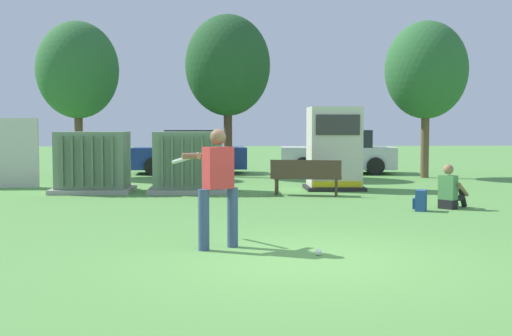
# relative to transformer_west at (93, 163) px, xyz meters

# --- Properties ---
(ground_plane) EXTENTS (96.00, 96.00, 0.00)m
(ground_plane) POSITION_rel_transformer_west_xyz_m (4.56, -9.10, -0.79)
(ground_plane) COLOR #5B9947
(transformer_west) EXTENTS (2.10, 1.70, 1.62)m
(transformer_west) POSITION_rel_transformer_west_xyz_m (0.00, 0.00, 0.00)
(transformer_west) COLOR #9E9B93
(transformer_west) RESTS_ON ground
(transformer_mid_west) EXTENTS (2.10, 1.70, 1.62)m
(transformer_mid_west) POSITION_rel_transformer_west_xyz_m (2.56, -0.11, 0.00)
(transformer_mid_west) COLOR #9E9B93
(transformer_mid_west) RESTS_ON ground
(generator_enclosure) EXTENTS (1.60, 1.40, 2.30)m
(generator_enclosure) POSITION_rel_transformer_west_xyz_m (6.58, 0.40, 0.35)
(generator_enclosure) COLOR #262626
(generator_enclosure) RESTS_ON ground
(park_bench) EXTENTS (1.84, 0.78, 0.92)m
(park_bench) POSITION_rel_transformer_west_xyz_m (5.60, -1.17, -0.25)
(park_bench) COLOR #4C3828
(park_bench) RESTS_ON ground
(batter) EXTENTS (1.06, 1.50, 1.74)m
(batter) POSITION_rel_transformer_west_xyz_m (3.41, -8.22, 0.19)
(batter) COLOR #384C75
(batter) RESTS_ON ground
(sports_ball) EXTENTS (0.09, 0.09, 0.09)m
(sports_ball) POSITION_rel_transformer_west_xyz_m (4.82, -8.84, -0.74)
(sports_ball) COLOR white
(sports_ball) RESTS_ON ground
(seated_spectator) EXTENTS (0.76, 0.72, 0.96)m
(seated_spectator) POSITION_rel_transformer_west_xyz_m (8.39, -3.88, -0.41)
(seated_spectator) COLOR black
(seated_spectator) RESTS_ON ground
(backpack) EXTENTS (0.35, 0.37, 0.44)m
(backpack) POSITION_rel_transformer_west_xyz_m (7.62, -4.27, -0.57)
(backpack) COLOR #264C8C
(backpack) RESTS_ON ground
(tree_left) EXTENTS (2.81, 2.81, 5.36)m
(tree_left) POSITION_rel_transformer_west_xyz_m (-1.52, 5.19, 2.89)
(tree_left) COLOR brown
(tree_left) RESTS_ON ground
(tree_center_left) EXTENTS (2.93, 2.93, 5.61)m
(tree_center_left) POSITION_rel_transformer_west_xyz_m (3.64, 5.06, 3.06)
(tree_center_left) COLOR #4C3828
(tree_center_left) RESTS_ON ground
(tree_center_right) EXTENTS (2.79, 2.79, 5.33)m
(tree_center_right) POSITION_rel_transformer_west_xyz_m (10.38, 4.36, 2.87)
(tree_center_right) COLOR brown
(tree_center_right) RESTS_ON ground
(parked_car_leftmost) EXTENTS (4.29, 2.10, 1.62)m
(parked_car_leftmost) POSITION_rel_transformer_west_xyz_m (2.24, 6.79, -0.04)
(parked_car_leftmost) COLOR navy
(parked_car_leftmost) RESTS_ON ground
(parked_car_left_of_center) EXTENTS (4.34, 2.22, 1.62)m
(parked_car_left_of_center) POSITION_rel_transformer_west_xyz_m (7.79, 6.55, -0.04)
(parked_car_left_of_center) COLOR silver
(parked_car_left_of_center) RESTS_ON ground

